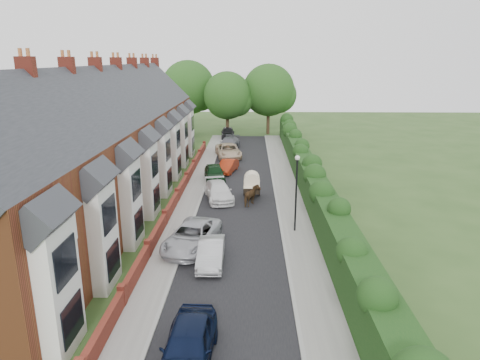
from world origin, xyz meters
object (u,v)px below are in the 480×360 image
(lamppost, at_px, (296,184))
(car_beige, at_px, (228,151))
(car_navy, at_px, (188,346))
(car_black, at_px, (228,133))
(car_red, at_px, (228,166))
(horse_cart, at_px, (252,183))
(car_white, at_px, (219,191))
(car_green, at_px, (214,173))
(car_silver_b, at_px, (192,236))
(horse, at_px, (252,196))
(car_silver_a, at_px, (211,253))
(car_grey, at_px, (229,144))

(lamppost, relative_size, car_beige, 0.93)
(car_navy, bearing_deg, car_black, 93.16)
(car_red, bearing_deg, car_black, 105.88)
(car_black, bearing_deg, horse_cart, -86.50)
(car_white, bearing_deg, car_beige, 76.96)
(car_beige, xyz_separation_m, horse_cart, (2.70, -14.74, 0.47))
(car_white, xyz_separation_m, car_black, (-0.74, 27.48, 0.11))
(car_green, bearing_deg, car_black, 80.37)
(car_navy, distance_m, car_silver_b, 10.22)
(lamppost, distance_m, car_white, 8.97)
(car_white, relative_size, horse, 2.63)
(lamppost, distance_m, car_silver_a, 7.35)
(car_silver_a, bearing_deg, car_navy, -91.68)
(car_white, bearing_deg, lamppost, -63.44)
(car_silver_a, height_order, horse_cart, horse_cart)
(car_silver_b, bearing_deg, car_green, 102.03)
(car_silver_a, bearing_deg, car_black, 90.63)
(car_white, bearing_deg, car_green, 85.10)
(lamppost, xyz_separation_m, car_silver_a, (-5.09, -4.60, -2.65))
(car_silver_b, xyz_separation_m, car_beige, (0.87, 24.52, 0.03))
(car_red, bearing_deg, horse_cart, -60.70)
(car_beige, relative_size, horse_cart, 1.85)
(car_white, relative_size, car_green, 1.08)
(horse, relative_size, horse_cart, 0.60)
(lamppost, distance_m, car_green, 13.92)
(car_navy, relative_size, car_silver_a, 1.18)
(car_white, height_order, car_green, car_green)
(car_navy, distance_m, car_beige, 34.67)
(car_navy, xyz_separation_m, horse_cart, (2.34, 19.92, 0.45))
(car_silver_b, relative_size, car_white, 1.13)
(horse_cart, bearing_deg, horse, -90.00)
(horse_cart, bearing_deg, car_silver_b, -110.06)
(car_silver_b, bearing_deg, lamppost, 34.52)
(car_silver_b, relative_size, horse, 2.96)
(car_navy, xyz_separation_m, car_white, (-0.32, 19.35, -0.10))
(lamppost, height_order, car_white, lamppost)
(car_silver_b, bearing_deg, car_black, 102.15)
(car_silver_a, bearing_deg, car_beige, 89.90)
(car_black, distance_m, horse, 29.06)
(horse, bearing_deg, car_white, -4.13)
(horse, bearing_deg, car_grey, -58.98)
(lamppost, bearing_deg, car_green, 117.41)
(car_green, relative_size, horse_cart, 1.46)
(car_silver_b, height_order, horse, horse)
(lamppost, xyz_separation_m, horse_cart, (-2.83, 7.17, -2.05))
(car_red, xyz_separation_m, car_beige, (-0.31, 6.67, 0.13))
(car_green, relative_size, car_grey, 0.85)
(lamppost, relative_size, car_white, 1.08)
(car_navy, xyz_separation_m, car_black, (-1.06, 46.83, 0.01))
(car_beige, height_order, car_grey, car_beige)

